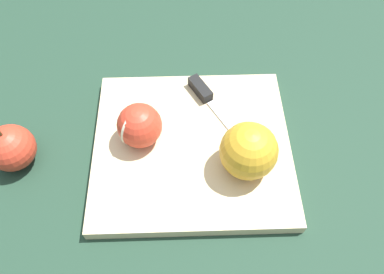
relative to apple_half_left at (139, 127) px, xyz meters
The scene contains 6 objects.
ground_plane 0.10m from the apple_half_left, ahead, with size 4.00×4.00×0.00m, color #1E3828.
cutting_board 0.10m from the apple_half_left, ahead, with size 0.37×0.35×0.02m.
apple_half_left is the anchor object (origin of this frame).
apple_half_right 0.18m from the apple_half_left, ahead, with size 0.09×0.09×0.09m.
knife 0.14m from the apple_half_left, 47.32° to the left, with size 0.12×0.14×0.02m.
apple_whole 0.21m from the apple_half_left, 165.00° to the right, with size 0.08×0.08×0.09m.
Camera 1 is at (0.04, -0.33, 0.55)m, focal length 35.00 mm.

